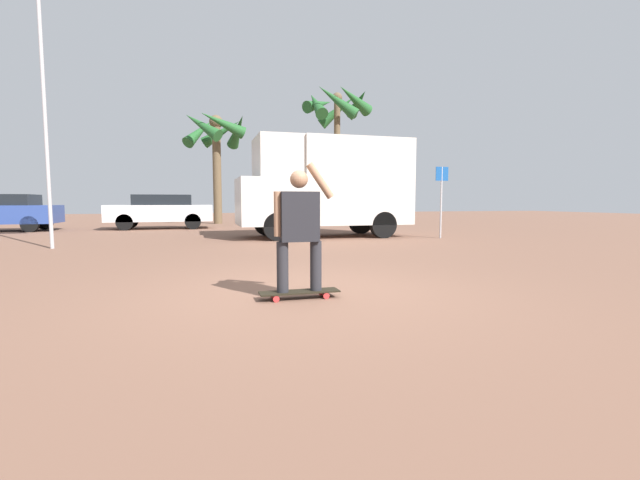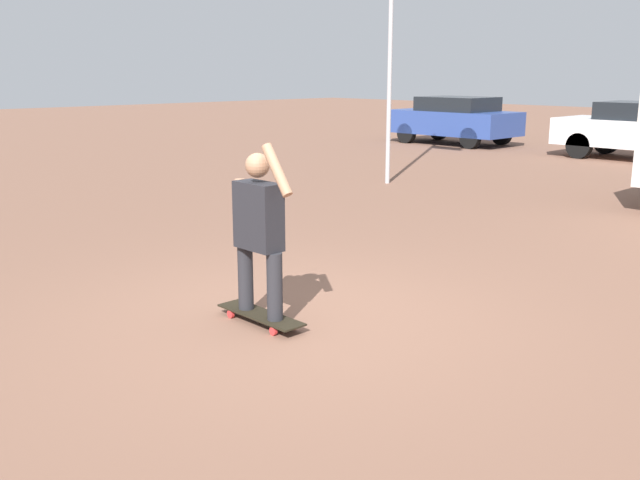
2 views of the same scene
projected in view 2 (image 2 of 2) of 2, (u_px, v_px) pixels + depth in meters
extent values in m
plane|color=brown|center=(295.00, 320.00, 6.55)|extent=(80.00, 80.00, 0.00)
cube|color=black|center=(260.00, 315.00, 6.43)|extent=(0.97, 0.25, 0.02)
cylinder|color=red|center=(231.00, 314.00, 6.59)|extent=(0.08, 0.03, 0.08)
cylinder|color=red|center=(249.00, 309.00, 6.73)|extent=(0.08, 0.03, 0.08)
cylinder|color=red|center=(273.00, 331.00, 6.16)|extent=(0.08, 0.03, 0.08)
cylinder|color=red|center=(292.00, 325.00, 6.30)|extent=(0.08, 0.03, 0.08)
cylinder|color=#28282D|center=(246.00, 277.00, 6.51)|extent=(0.14, 0.14, 0.61)
cylinder|color=#28282D|center=(275.00, 287.00, 6.22)|extent=(0.14, 0.14, 0.61)
cube|color=#232328|center=(258.00, 216.00, 6.22)|extent=(0.46, 0.22, 0.59)
sphere|color=#A37556|center=(257.00, 165.00, 6.12)|extent=(0.21, 0.21, 0.21)
cylinder|color=#A37556|center=(240.00, 208.00, 6.40)|extent=(0.09, 0.09, 0.53)
cylinder|color=#A37556|center=(277.00, 170.00, 5.94)|extent=(0.35, 0.09, 0.44)
cylinder|color=black|center=(579.00, 146.00, 18.59)|extent=(0.67, 0.22, 0.67)
cylinder|color=black|center=(606.00, 142.00, 19.64)|extent=(0.67, 0.22, 0.67)
cylinder|color=black|center=(407.00, 133.00, 22.59)|extent=(0.62, 0.22, 0.62)
cylinder|color=black|center=(439.00, 130.00, 23.72)|extent=(0.62, 0.22, 0.62)
cylinder|color=black|center=(470.00, 138.00, 20.90)|extent=(0.62, 0.22, 0.62)
cylinder|color=black|center=(502.00, 135.00, 22.02)|extent=(0.62, 0.22, 0.62)
cube|color=#2D4793|center=(454.00, 122.00, 22.23)|extent=(3.89, 1.89, 0.72)
cube|color=black|center=(457.00, 104.00, 22.02)|extent=(2.14, 1.67, 0.43)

